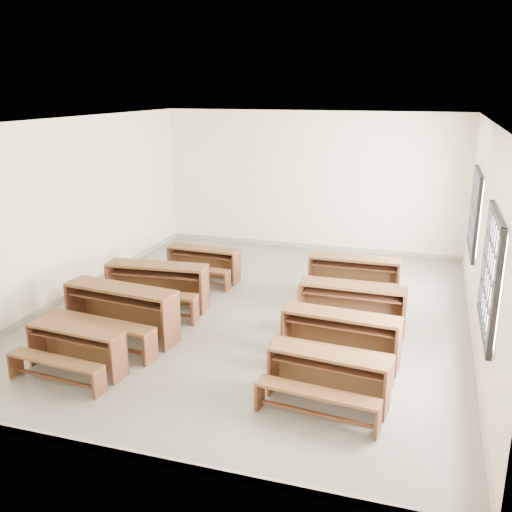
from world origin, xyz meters
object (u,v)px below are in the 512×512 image
(desk_set_1, at_px, (119,309))
(desk_set_3, at_px, (203,262))
(desk_set_0, at_px, (75,347))
(desk_set_7, at_px, (353,274))
(desk_set_4, at_px, (327,376))
(desk_set_6, at_px, (351,304))
(desk_set_2, at_px, (156,283))
(desk_set_5, at_px, (340,336))

(desk_set_1, relative_size, desk_set_3, 1.27)
(desk_set_1, bearing_deg, desk_set_0, -83.99)
(desk_set_0, bearing_deg, desk_set_1, 94.81)
(desk_set_3, bearing_deg, desk_set_1, -89.47)
(desk_set_3, height_order, desk_set_7, desk_set_7)
(desk_set_3, bearing_deg, desk_set_4, -46.82)
(desk_set_6, height_order, desk_set_7, desk_set_6)
(desk_set_0, height_order, desk_set_2, desk_set_2)
(desk_set_3, distance_m, desk_set_7, 2.99)
(desk_set_7, bearing_deg, desk_set_6, -83.29)
(desk_set_2, height_order, desk_set_6, desk_set_2)
(desk_set_3, relative_size, desk_set_6, 0.90)
(desk_set_6, bearing_deg, desk_set_0, -142.47)
(desk_set_5, bearing_deg, desk_set_2, 166.00)
(desk_set_6, bearing_deg, desk_set_1, -157.13)
(desk_set_5, bearing_deg, desk_set_6, 95.11)
(desk_set_3, bearing_deg, desk_set_7, 2.60)
(desk_set_0, bearing_deg, desk_set_3, 93.14)
(desk_set_3, bearing_deg, desk_set_0, -88.82)
(desk_set_2, height_order, desk_set_5, desk_set_2)
(desk_set_1, relative_size, desk_set_5, 1.13)
(desk_set_1, xyz_separation_m, desk_set_4, (3.37, -0.94, -0.09))
(desk_set_1, relative_size, desk_set_6, 1.14)
(desk_set_0, relative_size, desk_set_6, 0.88)
(desk_set_4, xyz_separation_m, desk_set_6, (-0.05, 2.29, 0.05))
(desk_set_6, bearing_deg, desk_set_5, -88.80)
(desk_set_1, distance_m, desk_set_5, 3.33)
(desk_set_3, height_order, desk_set_6, desk_set_6)
(desk_set_4, relative_size, desk_set_5, 0.91)
(desk_set_7, bearing_deg, desk_set_5, -86.07)
(desk_set_1, height_order, desk_set_6, desk_set_1)
(desk_set_4, distance_m, desk_set_7, 3.83)
(desk_set_2, height_order, desk_set_7, desk_set_2)
(desk_set_0, bearing_deg, desk_set_6, 42.21)
(desk_set_2, bearing_deg, desk_set_6, -3.79)
(desk_set_2, bearing_deg, desk_set_4, -38.18)
(desk_set_2, relative_size, desk_set_4, 1.19)
(desk_set_1, bearing_deg, desk_set_6, 28.76)
(desk_set_5, relative_size, desk_set_6, 1.01)
(desk_set_1, distance_m, desk_set_2, 1.29)
(desk_set_4, bearing_deg, desk_set_5, 98.37)
(desk_set_3, height_order, desk_set_5, desk_set_5)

